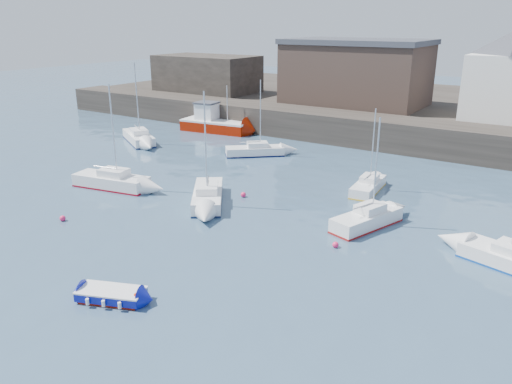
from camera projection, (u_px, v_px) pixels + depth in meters
The scene contains 17 objects.
water at pixel (123, 287), 24.64m from camera, with size 220.00×220.00×0.00m, color #2D4760.
quay_wall at pixel (377, 132), 51.82m from camera, with size 90.00×5.00×3.00m, color #28231E.
land_strip at pixel (425, 108), 66.08m from camera, with size 90.00×32.00×2.80m, color #28231E.
bldg_east_d at pixel (512, 75), 49.34m from camera, with size 11.14×11.14×8.95m.
warehouse at pixel (356, 72), 59.58m from camera, with size 16.40×10.40×7.60m.
bldg_west at pixel (207, 74), 70.62m from camera, with size 14.00×8.00×5.00m.
blue_dinghy at pixel (111, 295), 23.31m from camera, with size 3.42×2.42×0.60m.
fishing_boat at pixel (214, 122), 58.85m from camera, with size 8.56×4.07×5.46m.
sailboat_a at pixel (112, 181), 39.02m from camera, with size 6.45×3.08×8.05m.
sailboat_b at pixel (208, 196), 35.89m from camera, with size 5.28×6.24×8.05m.
sailboat_c at pixel (367, 219), 31.65m from camera, with size 3.26×5.56×6.97m.
sailboat_e at pixel (139, 137), 53.64m from camera, with size 6.70×5.18×8.44m.
sailboat_f at pixel (368, 186), 38.25m from camera, with size 1.97×4.98×6.33m.
sailboat_h at pixel (255, 151), 48.49m from camera, with size 5.41×5.07×7.24m.
buoy_near at pixel (63, 221), 32.74m from camera, with size 0.39×0.39×0.39m, color #FF255F.
buoy_mid at pixel (335, 247), 28.91m from camera, with size 0.37×0.37×0.37m, color #FF255F.
buoy_far at pixel (243, 197), 37.16m from camera, with size 0.40×0.40×0.40m, color #FF255F.
Camera 1 is at (17.43, -14.59, 12.47)m, focal length 35.00 mm.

